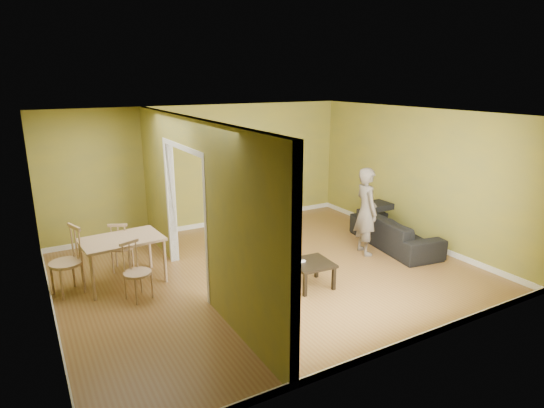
{
  "coord_description": "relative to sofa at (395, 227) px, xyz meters",
  "views": [
    {
      "loc": [
        -3.38,
        -6.14,
        3.13
      ],
      "look_at": [
        0.2,
        0.2,
        1.1
      ],
      "focal_mm": 30.0,
      "sensor_mm": 36.0,
      "label": 1
    }
  ],
  "objects": [
    {
      "name": "paper_box_navy_a",
      "position": [
        -1.41,
        2.7,
        0.13
      ],
      "size": [
        0.42,
        0.27,
        0.21
      ],
      "primitive_type": "cube",
      "color": "navy",
      "rests_on": "bookshelf"
    },
    {
      "name": "wall_speaker",
      "position": [
        -1.2,
        2.83,
        1.51
      ],
      "size": [
        0.1,
        0.1,
        0.1
      ],
      "primitive_type": "cube",
      "color": "black",
      "rests_on": "room_shell"
    },
    {
      "name": "bookshelf",
      "position": [
        -1.4,
        2.75,
        0.57
      ],
      "size": [
        0.81,
        0.35,
        1.92
      ],
      "color": "white",
      "rests_on": "ground"
    },
    {
      "name": "room_shell",
      "position": [
        -2.7,
        0.14,
        0.91
      ],
      "size": [
        6.5,
        6.5,
        6.5
      ],
      "color": "brown",
      "rests_on": "ground"
    },
    {
      "name": "chair_left",
      "position": [
        -5.68,
        0.92,
        0.13
      ],
      "size": [
        0.6,
        0.6,
        1.04
      ],
      "primitive_type": null,
      "rotation": [
        0.0,
        0.0,
        -1.25
      ],
      "color": "#D7B67D",
      "rests_on": "ground"
    },
    {
      "name": "paper_box_teal",
      "position": [
        -1.45,
        2.7,
        0.5
      ],
      "size": [
        0.39,
        0.26,
        0.2
      ],
      "primitive_type": "cube",
      "color": "#0E845D",
      "rests_on": "bookshelf"
    },
    {
      "name": "paper_box_navy_c",
      "position": [
        -1.37,
        2.7,
        1.08
      ],
      "size": [
        0.4,
        0.26,
        0.2
      ],
      "primitive_type": "cube",
      "color": "#0D1D47",
      "rests_on": "bookshelf"
    },
    {
      "name": "dining_table",
      "position": [
        -4.87,
        0.88,
        0.28
      ],
      "size": [
        1.19,
        0.79,
        0.74
      ],
      "rotation": [
        0.0,
        0.0,
        0.09
      ],
      "color": "tan",
      "rests_on": "ground"
    },
    {
      "name": "sofa",
      "position": [
        0.0,
        0.0,
        0.0
      ],
      "size": [
        2.14,
        1.16,
        0.77
      ],
      "primitive_type": "imported",
      "rotation": [
        0.0,
        0.0,
        1.42
      ],
      "color": "#252527",
      "rests_on": "ground"
    },
    {
      "name": "chair_far",
      "position": [
        -4.78,
        1.42,
        0.05
      ],
      "size": [
        0.52,
        0.52,
        0.86
      ],
      "primitive_type": null,
      "rotation": [
        0.0,
        0.0,
        2.74
      ],
      "color": "#D5AE82",
      "rests_on": "ground"
    },
    {
      "name": "coffee_table",
      "position": [
        -2.38,
        -0.67,
        -0.04
      ],
      "size": [
        0.6,
        0.6,
        0.4
      ],
      "rotation": [
        0.0,
        0.0,
        -0.06
      ],
      "color": "black",
      "rests_on": "ground"
    },
    {
      "name": "partition",
      "position": [
        -3.9,
        0.14,
        0.91
      ],
      "size": [
        0.22,
        5.5,
        2.6
      ],
      "primitive_type": null,
      "color": "#A29631",
      "rests_on": "ground"
    },
    {
      "name": "game_controller",
      "position": [
        -2.52,
        -0.6,
        0.03
      ],
      "size": [
        0.14,
        0.04,
        0.03
      ],
      "primitive_type": "cube",
      "color": "white",
      "rests_on": "coffee_table"
    },
    {
      "name": "chair_near",
      "position": [
        -4.8,
        0.23,
        0.05
      ],
      "size": [
        0.51,
        0.51,
        0.87
      ],
      "primitive_type": null,
      "rotation": [
        0.0,
        0.0,
        0.36
      ],
      "color": "tan",
      "rests_on": "ground"
    },
    {
      "name": "paper_box_navy_b",
      "position": [
        -1.42,
        2.7,
        0.89
      ],
      "size": [
        0.45,
        0.29,
        0.23
      ],
      "primitive_type": "cube",
      "color": "navy",
      "rests_on": "bookshelf"
    },
    {
      "name": "person",
      "position": [
        -0.73,
        0.01,
        0.56
      ],
      "size": [
        0.79,
        0.67,
        1.88
      ],
      "primitive_type": "imported",
      "rotation": [
        0.0,
        0.0,
        1.35
      ],
      "color": "slate",
      "rests_on": "ground"
    }
  ]
}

